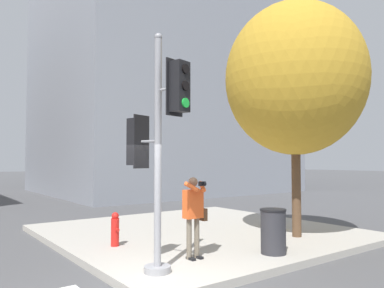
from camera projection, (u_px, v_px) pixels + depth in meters
sidewalk_corner at (199, 232)px, 11.05m from camera, size 8.00×8.00×0.16m
traffic_signal_pole at (157, 141)px, 6.90m from camera, size 0.66×1.37×4.43m
person_photographer at (194, 210)px, 7.83m from camera, size 0.58×0.54×1.69m
street_tree at (295, 79)px, 10.24m from camera, size 3.80×3.80×6.38m
fire_hydrant at (115, 229)px, 8.94m from camera, size 0.19×0.25×0.80m
trash_bin at (273, 231)px, 8.21m from camera, size 0.58×0.58×0.97m
building_right at (162, 40)px, 28.43m from camera, size 16.33×13.83×22.76m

